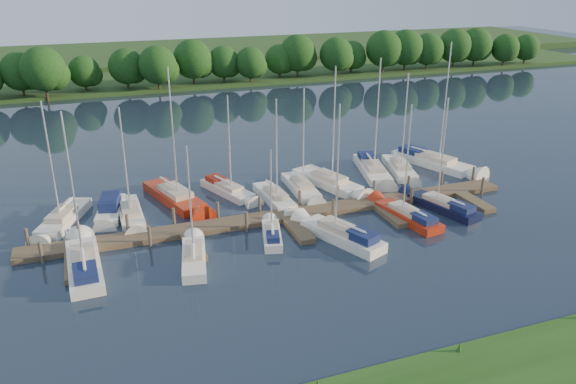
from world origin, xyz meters
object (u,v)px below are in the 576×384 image
object	(u,v)px
motorboat	(110,211)
sailboat_n_5	(276,200)
sailboat_n_0	(62,221)
dock	(288,219)
sailboat_s_2	(272,235)

from	to	relation	value
motorboat	sailboat_n_5	world-z (taller)	sailboat_n_5
sailboat_n_0	sailboat_n_5	world-z (taller)	sailboat_n_0
sailboat_n_0	dock	bearing A→B (deg)	-175.36
sailboat_s_2	motorboat	bearing A→B (deg)	156.83
sailboat_n_5	sailboat_s_2	bearing A→B (deg)	65.69
motorboat	sailboat_s_2	size ratio (longest dim) A/B	0.89
sailboat_n_0	sailboat_s_2	xyz separation A→B (m)	(14.56, -8.00, 0.04)
dock	sailboat_n_5	size ratio (longest dim) A/B	4.25
dock	motorboat	size ratio (longest dim) A/B	6.35
motorboat	sailboat_n_0	bearing A→B (deg)	20.84
motorboat	sailboat_s_2	world-z (taller)	sailboat_s_2
sailboat_n_0	motorboat	xyz separation A→B (m)	(3.65, 0.61, 0.10)
dock	sailboat_n_5	xyz separation A→B (m)	(0.33, 3.93, 0.08)
sailboat_s_2	dock	bearing A→B (deg)	63.41
sailboat_n_5	dock	bearing A→B (deg)	82.49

